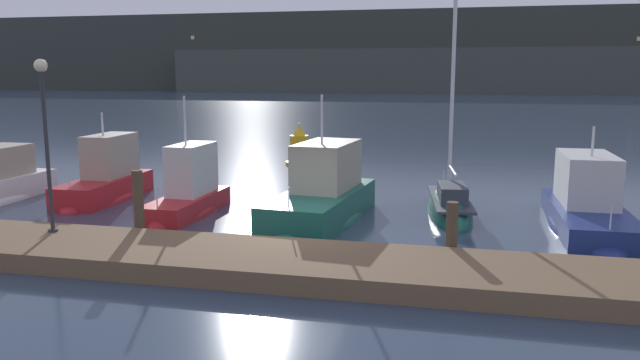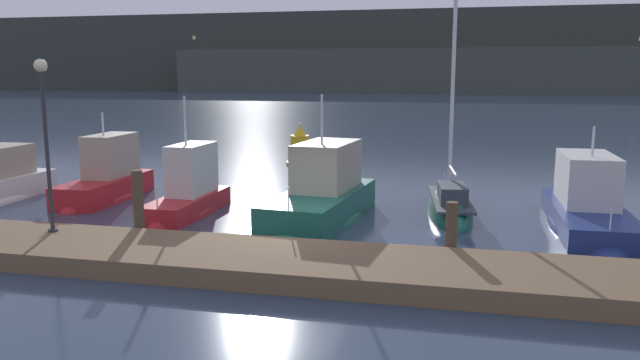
{
  "view_description": "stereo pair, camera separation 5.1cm",
  "coord_description": "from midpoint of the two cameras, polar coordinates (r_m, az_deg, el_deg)",
  "views": [
    {
      "loc": [
        4.24,
        -15.09,
        4.48
      ],
      "look_at": [
        0.0,
        3.26,
        1.2
      ],
      "focal_mm": 35.0,
      "sensor_mm": 36.0,
      "label": 1
    },
    {
      "loc": [
        4.29,
        -15.07,
        4.48
      ],
      "look_at": [
        0.0,
        3.26,
        1.2
      ],
      "focal_mm": 35.0,
      "sensor_mm": 36.0,
      "label": 2
    }
  ],
  "objects": [
    {
      "name": "ground_plane",
      "position": [
        16.3,
        -2.54,
        -6.08
      ],
      "size": [
        400.0,
        400.0,
        0.0
      ],
      "primitive_type": "plane",
      "color": "#2D3D51"
    },
    {
      "name": "dock",
      "position": [
        14.27,
        -4.88,
        -7.49
      ],
      "size": [
        34.13,
        2.8,
        0.45
      ],
      "primitive_type": "cube",
      "color": "brown",
      "rests_on": "ground"
    },
    {
      "name": "mooring_pile_1",
      "position": [
        17.16,
        -16.19,
        -2.33
      ],
      "size": [
        0.28,
        0.28,
        1.93
      ],
      "primitive_type": "cylinder",
      "color": "#4C3D2D",
      "rests_on": "ground"
    },
    {
      "name": "mooring_pile_2",
      "position": [
        15.06,
        12.01,
        -4.73
      ],
      "size": [
        0.28,
        0.28,
        1.47
      ],
      "primitive_type": "cylinder",
      "color": "#4C3D2D",
      "rests_on": "ground"
    },
    {
      "name": "motorboat_berth_2",
      "position": [
        23.44,
        -18.86,
        -0.58
      ],
      "size": [
        1.8,
        5.08,
        3.59
      ],
      "color": "red",
      "rests_on": "ground"
    },
    {
      "name": "motorboat_berth_3",
      "position": [
        20.29,
        -11.89,
        -1.93
      ],
      "size": [
        1.49,
        4.52,
        4.29
      ],
      "color": "red",
      "rests_on": "ground"
    },
    {
      "name": "motorboat_berth_4",
      "position": [
        19.03,
        0.23,
        -2.36
      ],
      "size": [
        2.82,
        6.35,
        4.39
      ],
      "color": "#195647",
      "rests_on": "ground"
    },
    {
      "name": "sailboat_berth_5",
      "position": [
        20.25,
        11.84,
        -2.83
      ],
      "size": [
        1.93,
        5.16,
        7.95
      ],
      "color": "#195647",
      "rests_on": "ground"
    },
    {
      "name": "motorboat_berth_6",
      "position": [
        19.8,
        23.33,
        -2.87
      ],
      "size": [
        2.13,
        6.44,
        3.45
      ],
      "color": "navy",
      "rests_on": "ground"
    },
    {
      "name": "channel_buoy",
      "position": [
        30.34,
        -1.81,
        2.87
      ],
      "size": [
        1.34,
        1.34,
        2.07
      ],
      "color": "gold",
      "rests_on": "ground"
    },
    {
      "name": "dock_lamppost",
      "position": [
        16.95,
        -23.8,
        5.14
      ],
      "size": [
        0.32,
        0.32,
        4.34
      ],
      "color": "#2D2D33",
      "rests_on": "dock"
    },
    {
      "name": "hillside_backdrop",
      "position": [
        144.14,
        12.53,
        11.11
      ],
      "size": [
        240.0,
        23.0,
        17.74
      ],
      "color": "#333833",
      "rests_on": "ground"
    }
  ]
}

